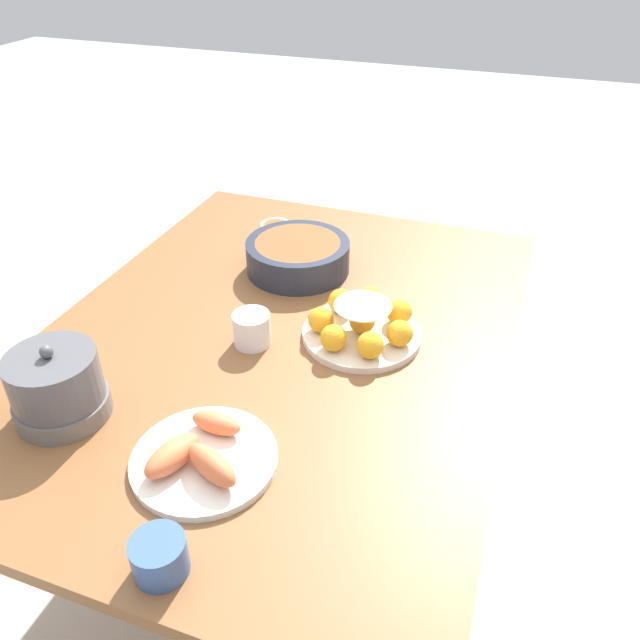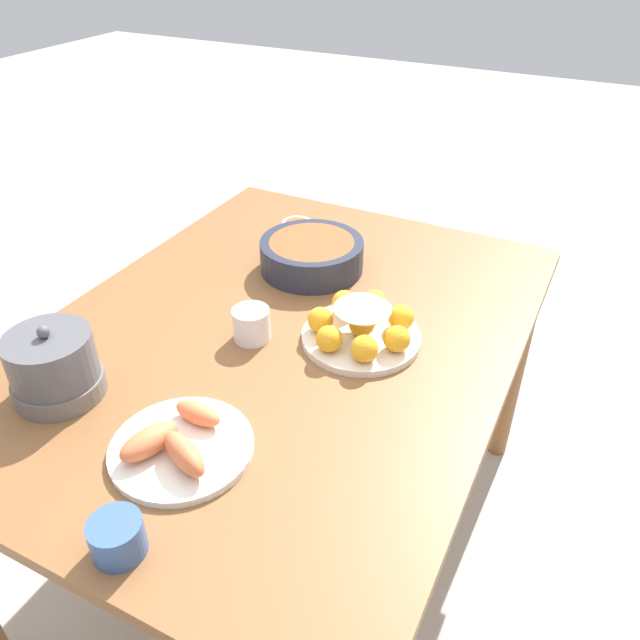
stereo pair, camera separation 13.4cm
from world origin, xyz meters
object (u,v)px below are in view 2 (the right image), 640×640
at_px(dining_table, 281,362).
at_px(cake_plate, 361,327).
at_px(serving_bowl, 312,254).
at_px(warming_pot, 54,367).
at_px(cup_near, 117,537).
at_px(sauce_bowl, 297,227).
at_px(cup_far, 252,324).
at_px(seafood_platter, 178,444).

xyz_separation_m(dining_table, cake_plate, (0.05, -0.18, 0.12)).
xyz_separation_m(cake_plate, serving_bowl, (0.23, 0.24, 0.01)).
bearing_deg(warming_pot, dining_table, -36.19).
height_order(dining_table, cup_near, cup_near).
relative_size(sauce_bowl, cup_far, 1.06).
bearing_deg(cup_near, seafood_platter, 12.19).
distance_m(cup_far, warming_pot, 0.40).
bearing_deg(cup_near, cake_plate, -9.46).
bearing_deg(cake_plate, dining_table, 104.49).
bearing_deg(cake_plate, cup_near, 170.54).
xyz_separation_m(cup_far, warming_pot, (-0.32, 0.23, 0.03)).
relative_size(dining_table, cup_far, 16.53).
bearing_deg(dining_table, seafood_platter, -176.18).
distance_m(seafood_platter, warming_pot, 0.30).
height_order(seafood_platter, warming_pot, warming_pot).
distance_m(serving_bowl, sauce_bowl, 0.21).
bearing_deg(serving_bowl, sauce_bowl, 38.76).
relative_size(sauce_bowl, warming_pot, 0.50).
height_order(cake_plate, cup_far, cake_plate).
distance_m(dining_table, sauce_bowl, 0.49).
distance_m(dining_table, seafood_platter, 0.41).
relative_size(seafood_platter, warming_pot, 1.46).
bearing_deg(seafood_platter, sauce_bowl, 14.79).
bearing_deg(dining_table, warming_pot, 143.81).
height_order(seafood_platter, cup_far, cup_far).
bearing_deg(sauce_bowl, warming_pot, 174.47).
bearing_deg(cup_far, serving_bowl, 4.00).
bearing_deg(serving_bowl, seafood_platter, -172.52).
bearing_deg(cup_near, serving_bowl, 8.56).
xyz_separation_m(sauce_bowl, warming_pot, (-0.81, 0.08, 0.05)).
bearing_deg(sauce_bowl, cup_near, -165.70).
bearing_deg(sauce_bowl, dining_table, -156.14).
relative_size(cake_plate, cup_far, 3.20).
height_order(serving_bowl, warming_pot, warming_pot).
distance_m(serving_bowl, seafood_platter, 0.68).
bearing_deg(sauce_bowl, cup_far, -162.46).
distance_m(cake_plate, serving_bowl, 0.33).
bearing_deg(cup_far, seafood_platter, -169.26).
bearing_deg(sauce_bowl, seafood_platter, -165.21).
bearing_deg(dining_table, cup_far, 143.64).
relative_size(cake_plate, seafood_platter, 1.03).
height_order(sauce_bowl, warming_pot, warming_pot).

